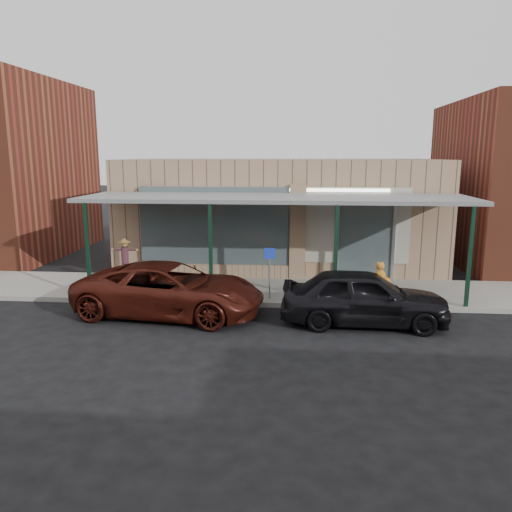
# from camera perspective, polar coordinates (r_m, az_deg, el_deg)

# --- Properties ---
(ground) EXTENTS (120.00, 120.00, 0.00)m
(ground) POSITION_cam_1_polar(r_m,az_deg,el_deg) (12.69, 1.31, -8.63)
(ground) COLOR black
(ground) RESTS_ON ground
(sidewalk) EXTENTS (40.00, 3.20, 0.15)m
(sidewalk) POSITION_cam_1_polar(r_m,az_deg,el_deg) (16.09, 2.15, -3.98)
(sidewalk) COLOR gray
(sidewalk) RESTS_ON ground
(storefront) EXTENTS (12.00, 6.25, 4.20)m
(storefront) POSITION_cam_1_polar(r_m,az_deg,el_deg) (20.20, 2.85, 5.00)
(storefront) COLOR #8F7357
(storefront) RESTS_ON ground
(awning) EXTENTS (12.00, 3.00, 3.04)m
(awning) POSITION_cam_1_polar(r_m,az_deg,el_deg) (15.53, 2.22, 6.47)
(awning) COLOR slate
(awning) RESTS_ON ground
(block_buildings_near) EXTENTS (61.00, 8.00, 8.00)m
(block_buildings_near) POSITION_cam_1_polar(r_m,az_deg,el_deg) (21.14, 8.53, 9.73)
(block_buildings_near) COLOR brown
(block_buildings_near) RESTS_ON ground
(barrel_scarecrow) EXTENTS (0.88, 0.78, 1.52)m
(barrel_scarecrow) POSITION_cam_1_polar(r_m,az_deg,el_deg) (17.19, -14.68, -1.33)
(barrel_scarecrow) COLOR #523B20
(barrel_scarecrow) RESTS_ON sidewalk
(barrel_pumpkin) EXTENTS (0.71, 0.71, 0.64)m
(barrel_pumpkin) POSITION_cam_1_polar(r_m,az_deg,el_deg) (15.68, 14.54, -3.63)
(barrel_pumpkin) COLOR #523B20
(barrel_pumpkin) RESTS_ON sidewalk
(handicap_sign) EXTENTS (0.32, 0.04, 1.54)m
(handicap_sign) POSITION_cam_1_polar(r_m,az_deg,el_deg) (14.68, 1.57, -1.20)
(handicap_sign) COLOR gray
(handicap_sign) RESTS_ON sidewalk
(parked_sedan) EXTENTS (4.33, 1.85, 1.53)m
(parked_sedan) POSITION_cam_1_polar(r_m,az_deg,el_deg) (13.32, 12.25, -4.60)
(parked_sedan) COLOR black
(parked_sedan) RESTS_ON ground
(car_maroon) EXTENTS (5.41, 2.97, 1.44)m
(car_maroon) POSITION_cam_1_polar(r_m,az_deg,el_deg) (13.98, -9.78, -3.80)
(car_maroon) COLOR #43140D
(car_maroon) RESTS_ON ground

